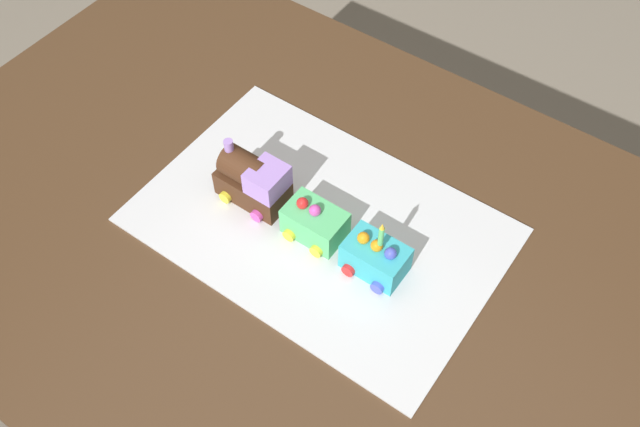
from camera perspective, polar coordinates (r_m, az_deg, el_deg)
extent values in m
plane|color=gray|center=(1.85, -2.21, -14.30)|extent=(8.00, 8.00, 0.00)
cube|color=#4C331E|center=(1.21, -3.27, -1.22)|extent=(1.40, 1.00, 0.03)
cube|color=#4C331E|center=(2.00, -9.83, 9.79)|extent=(0.07, 0.07, 0.71)
cube|color=silver|center=(1.19, 0.00, -0.91)|extent=(0.60, 0.40, 0.00)
cube|color=#472816|center=(1.21, -5.42, 2.07)|extent=(0.12, 0.06, 0.05)
cylinder|color=#472816|center=(1.19, -6.17, 3.74)|extent=(0.08, 0.05, 0.05)
cube|color=#AD84E0|center=(1.16, -4.28, 2.76)|extent=(0.06, 0.06, 0.04)
cylinder|color=#AD84E0|center=(1.18, -7.37, 5.33)|extent=(0.02, 0.02, 0.03)
sphere|color=#F4EFCC|center=(1.24, -7.92, 3.71)|extent=(0.02, 0.02, 0.02)
cylinder|color=yellow|center=(1.22, -7.68, 1.30)|extent=(0.02, 0.01, 0.02)
cylinder|color=#D84CB2|center=(1.19, -5.16, -0.20)|extent=(0.02, 0.01, 0.02)
cylinder|color=orange|center=(1.26, -5.57, 3.42)|extent=(0.02, 0.01, 0.02)
cylinder|color=orange|center=(1.23, -3.07, 2.01)|extent=(0.02, 0.01, 0.02)
cube|color=#59CC7A|center=(1.16, -0.40, -0.75)|extent=(0.10, 0.06, 0.06)
cylinder|color=yellow|center=(1.17, -2.53, -1.78)|extent=(0.02, 0.01, 0.02)
cylinder|color=yellow|center=(1.15, -0.33, -3.08)|extent=(0.02, 0.01, 0.02)
cylinder|color=#D84CB2|center=(1.20, -0.46, 0.53)|extent=(0.02, 0.01, 0.02)
cylinder|color=green|center=(1.18, 1.70, -0.71)|extent=(0.02, 0.01, 0.02)
sphere|color=red|center=(1.14, -1.43, 0.83)|extent=(0.02, 0.02, 0.02)
sphere|color=#D84CB2|center=(1.13, -0.41, 0.25)|extent=(0.02, 0.02, 0.02)
cube|color=#38B7C6|center=(1.12, 4.50, -3.58)|extent=(0.10, 0.06, 0.06)
cylinder|color=red|center=(1.13, 2.28, -4.63)|extent=(0.02, 0.01, 0.02)
cylinder|color=#4C59D8|center=(1.12, 4.64, -6.00)|extent=(0.02, 0.01, 0.02)
cylinder|color=orange|center=(1.16, 4.27, -2.16)|extent=(0.02, 0.01, 0.02)
cylinder|color=yellow|center=(1.15, 6.57, -3.46)|extent=(0.02, 0.01, 0.02)
sphere|color=orange|center=(1.10, 4.61, -2.61)|extent=(0.02, 0.02, 0.02)
sphere|color=orange|center=(1.10, 3.52, -1.99)|extent=(0.02, 0.02, 0.02)
sphere|color=#4C59D8|center=(1.09, 5.72, -3.24)|extent=(0.02, 0.02, 0.02)
cylinder|color=#66D872|center=(1.07, 4.96, -1.85)|extent=(0.01, 0.01, 0.04)
cone|color=yellow|center=(1.05, 5.06, -1.03)|extent=(0.01, 0.01, 0.01)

